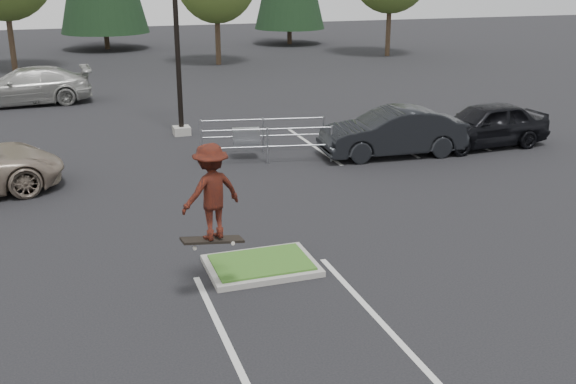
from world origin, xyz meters
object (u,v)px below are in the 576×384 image
object	(u,v)px
light_pole	(175,6)
car_r_black	(485,125)
car_r_charc	(392,132)
cart_corral	(251,136)
car_far_silver	(26,86)
skateboarder	(211,192)

from	to	relation	value
light_pole	car_r_black	distance (m)	11.39
car_r_charc	cart_corral	bearing A→B (deg)	-99.68
car_far_silver	skateboarder	bearing A→B (deg)	7.83
skateboarder	car_r_black	size ratio (longest dim) A/B	0.42
skateboarder	car_far_silver	bearing A→B (deg)	-97.85
light_pole	car_r_charc	size ratio (longest dim) A/B	2.16
car_far_silver	car_r_charc	bearing A→B (deg)	39.33
light_pole	car_r_black	xyz separation A→B (m)	(9.50, -5.00, -3.80)
skateboarder	car_r_charc	size ratio (longest dim) A/B	0.40
cart_corral	skateboarder	distance (m)	9.75
skateboarder	car_r_charc	distance (m)	11.18
car_r_black	car_far_silver	distance (m)	19.75
skateboarder	car_r_charc	world-z (taller)	skateboarder
skateboarder	car_far_silver	xyz separation A→B (m)	(-3.80, 20.85, -1.28)
cart_corral	car_far_silver	bearing A→B (deg)	131.85
light_pole	car_r_charc	distance (m)	8.68
light_pole	cart_corral	distance (m)	5.69
car_r_charc	car_far_silver	xyz separation A→B (m)	(-11.50, 12.85, 0.04)
car_r_charc	car_far_silver	world-z (taller)	car_far_silver
car_far_silver	car_r_black	bearing A→B (deg)	46.91
car_r_black	car_far_silver	world-z (taller)	car_far_silver
car_r_charc	skateboarder	bearing A→B (deg)	-39.87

